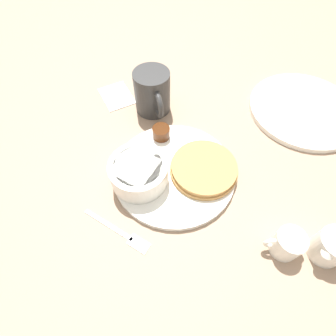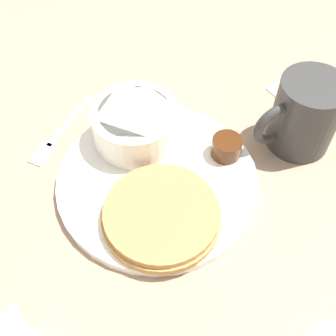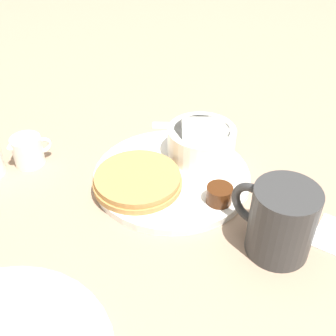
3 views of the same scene
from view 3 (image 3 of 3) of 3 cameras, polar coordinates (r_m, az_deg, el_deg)
name	(u,v)px [view 3 (image 3 of 3)]	position (r m, az deg, el deg)	size (l,w,h in m)	color
ground_plane	(172,179)	(0.65, 0.50, -1.52)	(4.00, 4.00, 0.00)	#9E7F66
plate	(172,176)	(0.65, 0.50, -1.11)	(0.24, 0.24, 0.01)	white
pancake_stack	(138,180)	(0.62, -4.14, -1.63)	(0.13, 0.13, 0.02)	#B78447
bowl	(201,141)	(0.67, 4.55, 3.68)	(0.11, 0.11, 0.05)	white
syrup_cup	(219,194)	(0.59, 6.97, -3.57)	(0.04, 0.04, 0.03)	#47230F
butter_ramekin	(216,144)	(0.68, 6.49, 3.26)	(0.04, 0.04, 0.04)	white
coffee_mug	(280,220)	(0.53, 14.92, -6.88)	(0.11, 0.08, 0.10)	#333333
creamer_pitcher_near	(28,150)	(0.70, -18.43, 2.27)	(0.05, 0.06, 0.05)	white
fork	(180,125)	(0.77, 1.65, 5.80)	(0.13, 0.06, 0.00)	silver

